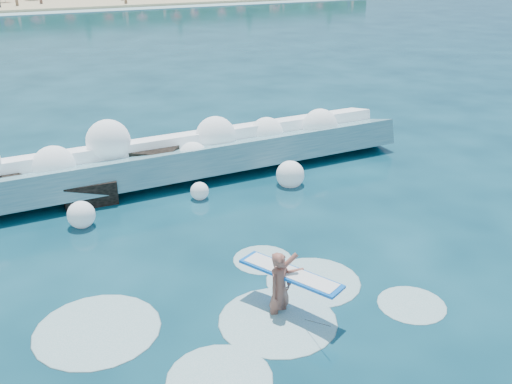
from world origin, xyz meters
TOP-DOWN VIEW (x-y plane):
  - ground at (0.00, 0.00)m, footprint 200.00×200.00m
  - breaking_wave at (0.04, 7.22)m, footprint 18.89×2.90m
  - rock_cluster at (-2.60, 7.05)m, footprint 8.11×3.00m
  - surfer_with_board at (0.21, -1.74)m, footprint 1.53×2.93m
  - wave_spray at (-0.24, 7.08)m, footprint 15.31×4.36m
  - surf_foam at (-0.81, -1.41)m, footprint 8.62×5.32m

SIDE VIEW (x-z plane):
  - ground at x=0.00m, z-range 0.00..0.00m
  - surf_foam at x=-0.81m, z-range -0.07..0.07m
  - rock_cluster at x=-2.60m, z-range -0.23..1.01m
  - breaking_wave at x=0.04m, z-range -0.25..1.38m
  - surfer_with_board at x=0.21m, z-range -0.23..1.55m
  - wave_spray at x=-0.24m, z-range -0.09..2.20m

